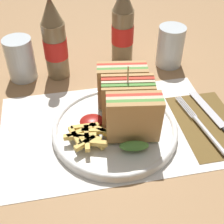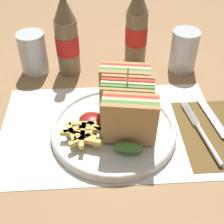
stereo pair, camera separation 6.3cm
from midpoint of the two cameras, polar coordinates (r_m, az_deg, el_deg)
The scene contains 13 objects.
ground_plane at distance 0.66m, azimuth 2.98°, elevation -3.16°, with size 4.00×4.00×0.00m, color #9E754C.
placemat at distance 0.66m, azimuth 2.34°, elevation -2.83°, with size 0.46×0.29×0.00m.
plate_main at distance 0.64m, azimuth 2.95°, elevation -3.31°, with size 0.26×0.26×0.02m.
club_sandwich at distance 0.61m, azimuth 5.71°, elevation 1.34°, with size 0.11×0.19×0.13m.
fries_pile at distance 0.60m, azimuth -1.81°, elevation -3.87°, with size 0.11×0.09×0.02m.
ketchup_blob at distance 0.63m, azimuth -0.99°, elevation -1.69°, with size 0.05×0.04×0.02m.
napkin at distance 0.68m, azimuth 20.16°, elevation -3.69°, with size 0.12×0.20×0.00m.
fork at distance 0.66m, azimuth 19.25°, elevation -4.47°, with size 0.04×0.18×0.01m.
knife at distance 0.69m, azimuth 22.01°, elevation -3.49°, with size 0.05×0.21×0.00m.
coke_bottle_near at distance 0.78m, azimuth -5.95°, elevation 13.41°, with size 0.06×0.06×0.23m.
coke_bottle_far at distance 0.82m, azimuth 6.79°, elevation 15.00°, with size 0.06×0.06×0.23m.
glass_near at distance 0.83m, azimuth 15.18°, elevation 10.70°, with size 0.07×0.07×0.11m.
glass_far at distance 0.82m, azimuth -11.97°, elevation 9.97°, with size 0.07×0.07×0.11m.
Camera 2 is at (-0.03, -0.47, 0.46)m, focal length 50.00 mm.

